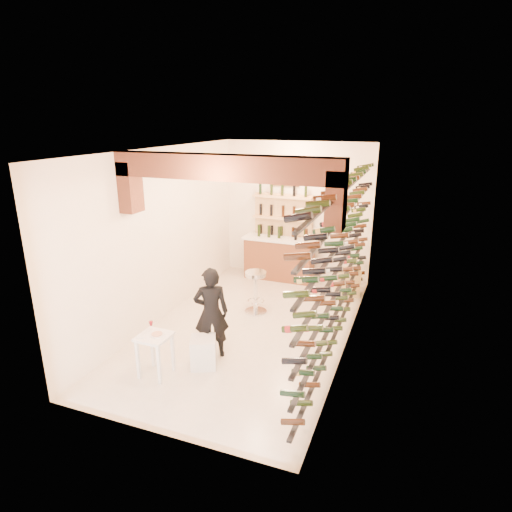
{
  "coord_description": "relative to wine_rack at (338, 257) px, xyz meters",
  "views": [
    {
      "loc": [
        2.64,
        -6.65,
        3.69
      ],
      "look_at": [
        0.0,
        0.3,
        1.3
      ],
      "focal_mm": 30.23,
      "sensor_mm": 36.0,
      "label": 1
    }
  ],
  "objects": [
    {
      "name": "white_stool",
      "position": [
        -1.74,
        -1.45,
        -1.31
      ],
      "size": [
        0.51,
        0.51,
        0.48
      ],
      "primitive_type": "cube",
      "rotation": [
        0.0,
        0.0,
        0.43
      ],
      "color": "white",
      "rests_on": "ground"
    },
    {
      "name": "chrome_barstool",
      "position": [
        -1.67,
        0.66,
        -1.05
      ],
      "size": [
        0.44,
        0.44,
        0.85
      ],
      "rotation": [
        0.0,
        0.0,
        0.29
      ],
      "color": "silver",
      "rests_on": "ground"
    },
    {
      "name": "person",
      "position": [
        -1.75,
        -1.1,
        -0.79
      ],
      "size": [
        0.66,
        0.57,
        1.51
      ],
      "primitive_type": "imported",
      "rotation": [
        0.0,
        0.0,
        3.61
      ],
      "color": "black",
      "rests_on": "ground"
    },
    {
      "name": "back_counter",
      "position": [
        -1.83,
        2.65,
        -1.02
      ],
      "size": [
        1.7,
        0.62,
        1.29
      ],
      "color": "brown",
      "rests_on": "ground"
    },
    {
      "name": "tasting_table",
      "position": [
        -2.29,
        -1.91,
        -1.01
      ],
      "size": [
        0.46,
        0.46,
        0.8
      ],
      "rotation": [
        0.0,
        0.0,
        -0.02
      ],
      "color": "white",
      "rests_on": "ground"
    },
    {
      "name": "crate_upper",
      "position": [
        -0.13,
        2.2,
        -1.09
      ],
      "size": [
        0.59,
        0.5,
        0.29
      ],
      "primitive_type": "cube",
      "rotation": [
        0.0,
        0.0,
        0.36
      ],
      "color": "tan",
      "rests_on": "crate_lower"
    },
    {
      "name": "ground",
      "position": [
        -1.53,
        0.0,
        -1.55
      ],
      "size": [
        6.0,
        6.0,
        0.0
      ],
      "primitive_type": "plane",
      "color": "beige",
      "rests_on": "ground"
    },
    {
      "name": "wine_rack",
      "position": [
        0.0,
        0.0,
        0.0
      ],
      "size": [
        0.32,
        5.7,
        2.56
      ],
      "color": "black",
      "rests_on": "ground"
    },
    {
      "name": "back_shelving",
      "position": [
        -1.83,
        2.89,
        -0.38
      ],
      "size": [
        1.4,
        0.31,
        2.73
      ],
      "color": "#E1B57E",
      "rests_on": "ground"
    },
    {
      "name": "room_shell",
      "position": [
        -1.53,
        -0.26,
        0.7
      ],
      "size": [
        3.52,
        6.02,
        3.21
      ],
      "color": "white",
      "rests_on": "ground"
    },
    {
      "name": "crate_lower",
      "position": [
        -0.13,
        2.2,
        -1.39
      ],
      "size": [
        0.59,
        0.48,
        0.31
      ],
      "primitive_type": "cube",
      "rotation": [
        0.0,
        0.0,
        0.25
      ],
      "color": "tan",
      "rests_on": "ground"
    }
  ]
}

